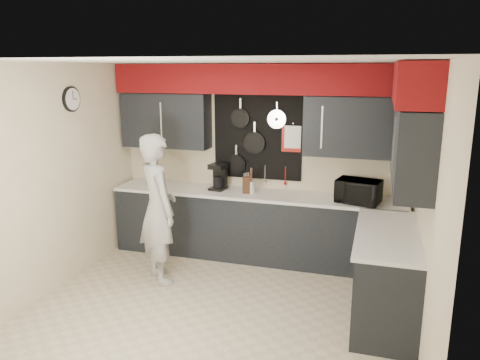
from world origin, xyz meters
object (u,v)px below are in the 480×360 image
(person, at_px, (158,209))
(microwave, at_px, (358,191))
(knife_block, at_px, (247,185))
(utensil_crock, at_px, (250,187))
(coffee_maker, at_px, (219,176))

(person, bearing_deg, microwave, -113.54)
(microwave, height_order, knife_block, microwave)
(person, bearing_deg, utensil_crock, -87.22)
(microwave, distance_m, coffee_maker, 1.87)
(utensil_crock, xyz_separation_m, person, (-0.87, -0.97, -0.09))
(microwave, distance_m, knife_block, 1.44)
(utensil_crock, distance_m, person, 1.31)
(microwave, bearing_deg, coffee_maker, -171.93)
(knife_block, bearing_deg, utensil_crock, 12.20)
(microwave, xyz_separation_m, person, (-2.27, -0.91, -0.16))
(utensil_crock, bearing_deg, microwave, -2.55)
(utensil_crock, distance_m, coffee_maker, 0.49)
(utensil_crock, height_order, coffee_maker, coffee_maker)
(knife_block, bearing_deg, person, -142.40)
(microwave, relative_size, knife_block, 2.36)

